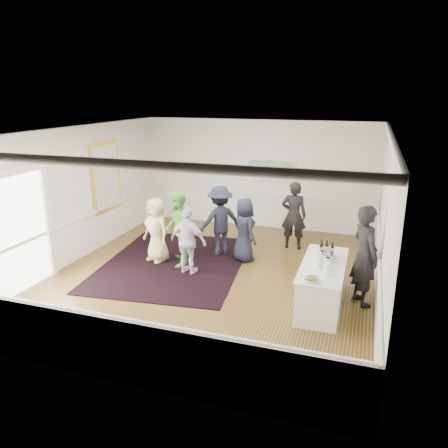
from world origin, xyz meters
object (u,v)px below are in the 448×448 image
(bartender, at_px, (365,255))
(nut_bowl, at_px, (312,279))
(serving_table, at_px, (322,284))
(guest_dark_a, at_px, (220,221))
(ice_bucket, at_px, (326,255))
(guest_navy, at_px, (244,230))
(guest_green, at_px, (177,228))
(guest_dark_b, at_px, (294,215))
(guest_tan, at_px, (156,230))
(guest_lilac, at_px, (188,241))

(bartender, bearing_deg, nut_bowl, 114.41)
(serving_table, xyz_separation_m, guest_dark_a, (-2.76, 2.00, 0.45))
(serving_table, height_order, ice_bucket, ice_bucket)
(serving_table, bearing_deg, ice_bucket, 80.85)
(serving_table, xyz_separation_m, nut_bowl, (-0.11, -0.86, 0.46))
(serving_table, relative_size, ice_bucket, 8.08)
(guest_navy, distance_m, nut_bowl, 3.29)
(serving_table, xyz_separation_m, ice_bucket, (0.03, 0.17, 0.54))
(guest_green, height_order, guest_dark_b, guest_green)
(serving_table, xyz_separation_m, guest_green, (-3.47, 1.01, 0.47))
(guest_tan, relative_size, guest_dark_b, 0.88)
(serving_table, distance_m, ice_bucket, 0.56)
(guest_green, height_order, guest_navy, guest_green)
(guest_lilac, bearing_deg, guest_green, -32.74)
(guest_tan, xyz_separation_m, guest_green, (0.58, -0.06, 0.12))
(serving_table, height_order, guest_tan, guest_tan)
(bartender, height_order, guest_navy, bartender)
(guest_dark_a, bearing_deg, nut_bowl, 91.29)
(guest_dark_b, bearing_deg, guest_navy, 49.54)
(guest_tan, xyz_separation_m, ice_bucket, (4.08, -0.90, 0.18))
(guest_tan, distance_m, guest_dark_b, 3.55)
(serving_table, height_order, guest_navy, guest_navy)
(serving_table, relative_size, guest_tan, 1.34)
(guest_tan, distance_m, nut_bowl, 4.39)
(serving_table, bearing_deg, bartender, 25.22)
(guest_dark_b, distance_m, nut_bowl, 4.01)
(guest_dark_a, height_order, guest_dark_b, guest_dark_b)
(guest_navy, bearing_deg, guest_dark_a, 25.80)
(guest_lilac, xyz_separation_m, guest_navy, (0.96, 1.17, 0.01))
(bartender, distance_m, ice_bucket, 0.71)
(guest_lilac, height_order, guest_navy, guest_navy)
(guest_dark_a, bearing_deg, guest_navy, 120.84)
(guest_lilac, distance_m, guest_dark_b, 3.10)
(serving_table, distance_m, guest_green, 3.64)
(guest_tan, bearing_deg, guest_green, 18.09)
(guest_lilac, bearing_deg, ice_bucket, -178.96)
(guest_tan, xyz_separation_m, guest_dark_b, (2.96, 1.96, 0.11))
(bartender, xyz_separation_m, guest_dark_a, (-3.48, 1.66, -0.11))
(guest_navy, xyz_separation_m, nut_bowl, (1.96, -2.64, 0.11))
(serving_table, height_order, guest_dark_a, guest_dark_a)
(guest_green, xyz_separation_m, ice_bucket, (3.50, -0.84, 0.06))
(bartender, height_order, guest_green, bartender)
(serving_table, bearing_deg, guest_lilac, 168.55)
(guest_navy, bearing_deg, bartender, -163.89)
(guest_green, distance_m, guest_dark_a, 1.22)
(serving_table, height_order, bartender, bartender)
(guest_dark_a, xyz_separation_m, ice_bucket, (2.79, -1.83, 0.09))
(guest_dark_b, bearing_deg, serving_table, 107.29)
(bartender, height_order, guest_dark_b, bartender)
(bartender, bearing_deg, guest_navy, 31.63)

